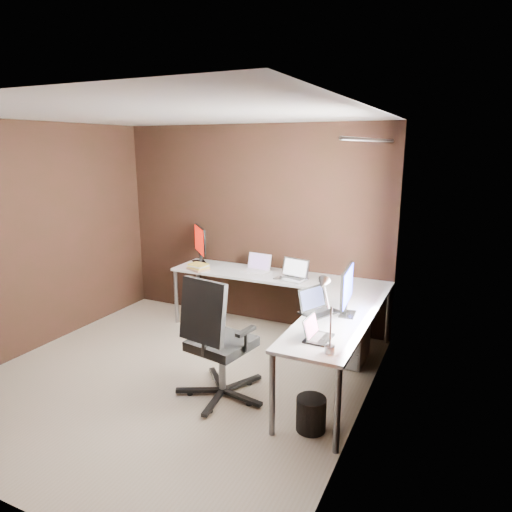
{
  "coord_description": "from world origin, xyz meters",
  "views": [
    {
      "loc": [
        2.49,
        -3.35,
        2.23
      ],
      "look_at": [
        0.46,
        0.95,
        1.08
      ],
      "focal_mm": 32.0,
      "sensor_mm": 36.0,
      "label": 1
    }
  ],
  "objects": [
    {
      "name": "mouse_left",
      "position": [
        -0.61,
        1.36,
        0.75
      ],
      "size": [
        0.1,
        0.08,
        0.03
      ],
      "primitive_type": "ellipsoid",
      "rotation": [
        0.0,
        0.0,
        0.29
      ],
      "color": "black",
      "rests_on": "desk"
    },
    {
      "name": "office_chair",
      "position": [
        0.59,
        -0.1,
        0.34
      ],
      "size": [
        0.65,
        0.66,
        1.16
      ],
      "rotation": [
        0.0,
        0.0,
        -0.17
      ],
      "color": "black",
      "rests_on": "ground"
    },
    {
      "name": "drawer_pedestal",
      "position": [
        1.43,
        1.15,
        0.3
      ],
      "size": [
        0.42,
        0.5,
        0.6
      ],
      "primitive_type": "cube",
      "color": "white",
      "rests_on": "ground"
    },
    {
      "name": "laptop_black_big",
      "position": [
        1.29,
        0.51,
        0.78
      ],
      "size": [
        0.36,
        0.41,
        0.23
      ],
      "rotation": [
        0.0,
        0.0,
        1.14
      ],
      "color": "black",
      "rests_on": "desk"
    },
    {
      "name": "laptop_white",
      "position": [
        0.2,
        1.54,
        0.78
      ],
      "size": [
        0.34,
        0.26,
        0.21
      ],
      "rotation": [
        0.0,
        0.0,
        -0.1
      ],
      "color": "white",
      "rests_on": "desk"
    },
    {
      "name": "wastebasket",
      "position": [
        1.5,
        -0.22,
        0.14
      ],
      "size": [
        0.3,
        0.3,
        0.28
      ],
      "primitive_type": "cylinder",
      "rotation": [
        0.0,
        0.0,
        -0.28
      ],
      "color": "black",
      "rests_on": "ground"
    },
    {
      "name": "desk_lamp",
      "position": [
        1.59,
        -0.22,
        1.08
      ],
      "size": [
        0.19,
        0.22,
        0.56
      ],
      "rotation": [
        0.0,
        0.0,
        -0.41
      ],
      "color": "slate",
      "rests_on": "desk"
    },
    {
      "name": "monitor_left",
      "position": [
        -0.67,
        1.62,
        1.0
      ],
      "size": [
        0.4,
        0.42,
        0.49
      ],
      "rotation": [
        0.0,
        0.0,
        -0.81
      ],
      "color": "black",
      "rests_on": "desk"
    },
    {
      "name": "desk",
      "position": [
        0.84,
        1.04,
        0.68
      ],
      "size": [
        2.65,
        2.25,
        0.73
      ],
      "color": "white",
      "rests_on": "ground"
    },
    {
      "name": "laptop_silver",
      "position": [
        0.71,
        1.43,
        0.78
      ],
      "size": [
        0.39,
        0.31,
        0.23
      ],
      "rotation": [
        0.0,
        0.0,
        -0.19
      ],
      "color": "silver",
      "rests_on": "desk"
    },
    {
      "name": "room",
      "position": [
        0.34,
        0.07,
        1.28
      ],
      "size": [
        3.6,
        3.6,
        2.5
      ],
      "color": "tan",
      "rests_on": "ground"
    },
    {
      "name": "mouse_corner",
      "position": [
        1.06,
        1.43,
        0.75
      ],
      "size": [
        0.08,
        0.06,
        0.03
      ],
      "primitive_type": "ellipsoid",
      "rotation": [
        0.0,
        0.0,
        -0.07
      ],
      "color": "black",
      "rests_on": "desk"
    },
    {
      "name": "laptop_black_small",
      "position": [
        1.47,
        -0.08,
        0.77
      ],
      "size": [
        0.2,
        0.27,
        0.18
      ],
      "rotation": [
        0.0,
        0.0,
        1.54
      ],
      "color": "black",
      "rests_on": "desk"
    },
    {
      "name": "book_stack",
      "position": [
        -0.5,
        1.3,
        0.77
      ],
      "size": [
        0.3,
        0.27,
        0.08
      ],
      "rotation": [
        0.0,
        0.0,
        -0.26
      ],
      "color": "tan",
      "rests_on": "desk"
    },
    {
      "name": "monitor_right",
      "position": [
        1.56,
        0.55,
        0.98
      ],
      "size": [
        0.15,
        0.55,
        0.45
      ],
      "rotation": [
        0.0,
        0.0,
        1.66
      ],
      "color": "black",
      "rests_on": "desk"
    }
  ]
}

